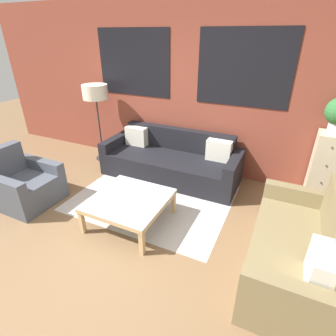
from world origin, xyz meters
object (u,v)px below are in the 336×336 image
armchair_corner (25,185)px  drawer_cabinet (323,169)px  coffee_table (129,202)px  settee_vintage (298,252)px  couch_dark (171,162)px  floor_lamp (95,95)px

armchair_corner → drawer_cabinet: 4.34m
coffee_table → settee_vintage: bearing=-0.2°
couch_dark → floor_lamp: bearing=177.4°
drawer_cabinet → floor_lamp: bearing=-177.6°
couch_dark → drawer_cabinet: drawer_cabinet is taller
armchair_corner → coffee_table: size_ratio=0.89×
floor_lamp → drawer_cabinet: 3.91m
armchair_corner → drawer_cabinet: (3.90, 1.88, 0.26)m
couch_dark → coffee_table: size_ratio=2.48×
armchair_corner → floor_lamp: bearing=87.9°
couch_dark → coffee_table: (0.05, -1.40, 0.05)m
couch_dark → coffee_table: 1.41m
floor_lamp → coffee_table: bearing=-42.7°
couch_dark → settee_vintage: 2.49m
settee_vintage → drawer_cabinet: bearing=81.8°
armchair_corner → drawer_cabinet: bearing=25.7°
couch_dark → drawer_cabinet: size_ratio=2.19×
floor_lamp → settee_vintage: bearing=-22.3°
settee_vintage → armchair_corner: bearing=-176.3°
couch_dark → floor_lamp: 1.85m
coffee_table → drawer_cabinet: drawer_cabinet is taller
armchair_corner → coffee_table: (1.66, 0.24, 0.05)m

